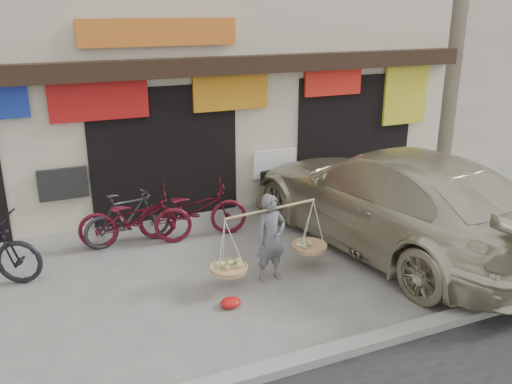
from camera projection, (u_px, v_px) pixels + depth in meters
name	position (u px, v px, depth m)	size (l,w,h in m)	color
ground	(229.00, 293.00, 8.27)	(70.00, 70.00, 0.00)	gray
kerb	(288.00, 365.00, 6.52)	(70.00, 0.25, 0.12)	gray
shophouse_block	(129.00, 38.00, 12.71)	(14.00, 6.32, 7.00)	beige
street_vendor	(271.00, 242.00, 8.50)	(2.07, 0.77, 1.43)	slate
bike_1	(128.00, 218.00, 9.88)	(0.47, 1.66, 1.00)	#2D2D33
bike_2	(135.00, 218.00, 9.77)	(0.71, 2.02, 1.06)	#550E1A
bike_3	(193.00, 210.00, 10.19)	(0.71, 2.02, 1.06)	#550E1A
suv	(390.00, 198.00, 9.69)	(3.40, 6.50, 1.80)	beige
red_bag	(231.00, 303.00, 7.88)	(0.31, 0.25, 0.14)	red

